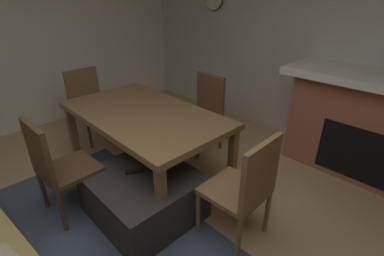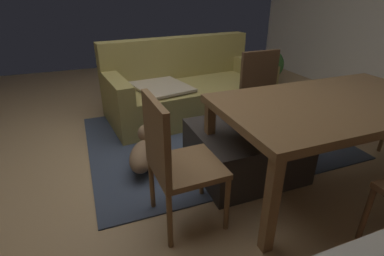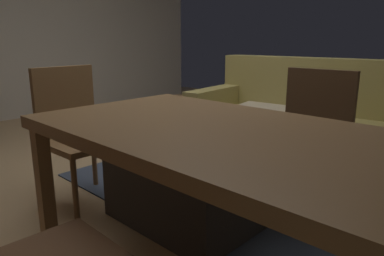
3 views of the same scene
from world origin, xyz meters
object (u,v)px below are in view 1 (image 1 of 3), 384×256
at_px(tv_remote, 134,171).
at_px(dining_chair_south, 204,108).
at_px(ottoman_coffee_table, 144,195).
at_px(dining_chair_west, 245,186).
at_px(dining_chair_north, 57,165).
at_px(dining_table, 144,118).
at_px(dining_chair_east, 89,100).

height_order(tv_remote, dining_chair_south, dining_chair_south).
xyz_separation_m(ottoman_coffee_table, tv_remote, (0.09, 0.02, 0.22)).
bearing_deg(tv_remote, dining_chair_west, -127.73).
relative_size(tv_remote, dining_chair_north, 0.17).
bearing_deg(dining_chair_north, tv_remote, -130.19).
height_order(dining_table, dining_chair_west, dining_chair_west).
bearing_deg(tv_remote, dining_table, -18.10).
relative_size(dining_chair_east, dining_chair_south, 1.00).
xyz_separation_m(ottoman_coffee_table, dining_chair_north, (0.49, 0.50, 0.32)).
bearing_deg(dining_chair_north, dining_table, -89.78).
bearing_deg(ottoman_coffee_table, tv_remote, 13.19).
relative_size(dining_chair_west, dining_chair_north, 1.00).
xyz_separation_m(tv_remote, dining_table, (0.41, -0.41, 0.24)).
bearing_deg(dining_chair_east, dining_chair_west, -179.85).
xyz_separation_m(dining_table, dining_chair_north, (-0.00, 0.89, -0.14)).
distance_m(dining_table, dining_chair_north, 0.90).
bearing_deg(dining_table, dining_chair_east, 0.17).
distance_m(ottoman_coffee_table, dining_chair_north, 0.77).
height_order(tv_remote, dining_chair_north, dining_chair_north).
bearing_deg(dining_table, tv_remote, 135.23).
relative_size(tv_remote, dining_table, 0.09).
bearing_deg(dining_chair_north, dining_chair_east, -34.88).
xyz_separation_m(tv_remote, dining_chair_east, (1.68, -0.40, 0.10)).
bearing_deg(dining_chair_south, ottoman_coffee_table, 111.14).
bearing_deg(dining_chair_north, dining_chair_west, -144.78).
distance_m(ottoman_coffee_table, dining_chair_west, 0.92).
bearing_deg(tv_remote, dining_chair_north, 76.49).
height_order(ottoman_coffee_table, tv_remote, tv_remote).
bearing_deg(dining_table, dining_chair_west, -179.87).
height_order(dining_chair_west, dining_chair_south, same).
xyz_separation_m(tv_remote, dining_chair_north, (0.41, 0.48, 0.10)).
relative_size(ottoman_coffee_table, dining_chair_west, 0.94).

